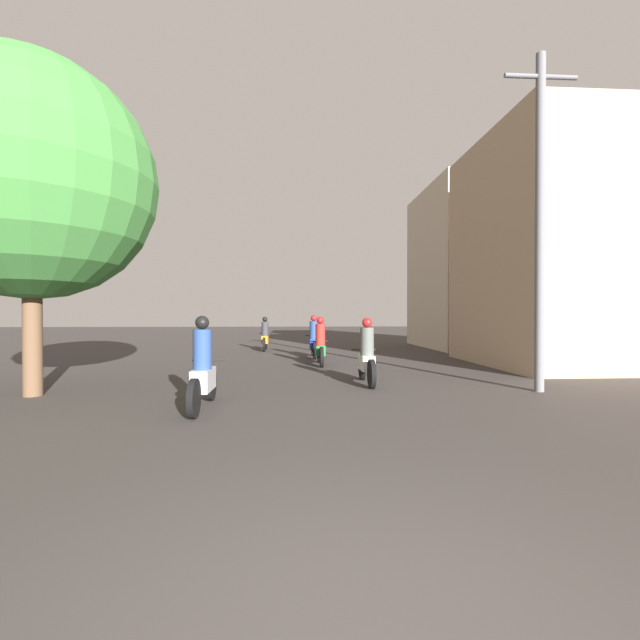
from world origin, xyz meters
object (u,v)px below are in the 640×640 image
object	(u,v)px
motorcycle_silver	(203,372)
motorcycle_blue	(314,341)
motorcycle_orange	(265,337)
utility_pole_near	(540,216)
building_right_near	(558,252)
street_tree	(31,180)
motorcycle_white	(367,357)
building_right_far	(479,269)
motorcycle_green	(320,346)

from	to	relation	value
motorcycle_silver	motorcycle_blue	distance (m)	9.30
motorcycle_orange	utility_pole_near	distance (m)	13.47
motorcycle_silver	building_right_near	size ratio (longest dim) A/B	0.28
motorcycle_silver	utility_pole_near	world-z (taller)	utility_pole_near
motorcycle_blue	motorcycle_orange	distance (m)	4.16
motorcycle_blue	motorcycle_orange	size ratio (longest dim) A/B	1.01
motorcycle_silver	street_tree	world-z (taller)	street_tree
motorcycle_white	building_right_far	bearing A→B (deg)	63.96
motorcycle_green	building_right_far	distance (m)	11.90
motorcycle_green	motorcycle_orange	bearing A→B (deg)	111.74
motorcycle_blue	building_right_far	world-z (taller)	building_right_far
motorcycle_silver	building_right_far	size ratio (longest dim) A/B	0.26
motorcycle_silver	motorcycle_blue	xyz separation A→B (m)	(2.39, 8.99, 0.00)
motorcycle_green	street_tree	world-z (taller)	street_tree
building_right_near	utility_pole_near	distance (m)	5.93
building_right_near	building_right_far	world-z (taller)	building_right_far
motorcycle_white	building_right_near	xyz separation A→B (m)	(7.04, 3.55, 3.12)
street_tree	motorcycle_white	bearing A→B (deg)	8.52
motorcycle_blue	street_tree	distance (m)	10.42
building_right_far	motorcycle_blue	bearing A→B (deg)	-150.91
building_right_near	utility_pole_near	world-z (taller)	building_right_near
motorcycle_white	building_right_near	distance (m)	8.49
motorcycle_white	street_tree	distance (m)	8.09
building_right_far	utility_pole_near	xyz separation A→B (m)	(-4.28, -12.61, -0.25)
motorcycle_orange	utility_pole_near	world-z (taller)	utility_pole_near
motorcycle_white	motorcycle_green	bearing A→B (deg)	110.63
building_right_far	motorcycle_green	bearing A→B (deg)	-139.71
motorcycle_blue	utility_pole_near	world-z (taller)	utility_pole_near
motorcycle_orange	street_tree	xyz separation A→B (m)	(-4.00, -11.12, 3.77)
motorcycle_green	motorcycle_orange	distance (m)	6.45
motorcycle_green	motorcycle_blue	distance (m)	2.48
motorcycle_white	motorcycle_blue	size ratio (longest dim) A/B	0.94
motorcycle_blue	utility_pole_near	bearing A→B (deg)	-50.37
motorcycle_green	building_right_far	world-z (taller)	building_right_far
building_right_far	street_tree	xyz separation A→B (m)	(-14.91, -12.44, 0.35)
motorcycle_white	building_right_near	size ratio (longest dim) A/B	0.26
building_right_near	building_right_far	distance (m)	7.87
motorcycle_silver	building_right_near	world-z (taller)	building_right_near
motorcycle_silver	motorcycle_orange	distance (m)	12.57
motorcycle_orange	street_tree	bearing A→B (deg)	-115.60
building_right_far	utility_pole_near	distance (m)	13.32
building_right_near	street_tree	xyz separation A→B (m)	(-14.12, -4.61, 0.64)
motorcycle_white	utility_pole_near	size ratio (longest dim) A/B	0.27
utility_pole_near	building_right_near	bearing A→B (deg)	53.86
motorcycle_white	motorcycle_orange	world-z (taller)	motorcycle_white
motorcycle_green	motorcycle_blue	world-z (taller)	motorcycle_blue
building_right_far	street_tree	size ratio (longest dim) A/B	1.18
motorcycle_green	motorcycle_blue	xyz separation A→B (m)	(-0.10, 2.48, 0.02)
motorcycle_green	utility_pole_near	bearing A→B (deg)	-48.29
motorcycle_orange	street_tree	world-z (taller)	street_tree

